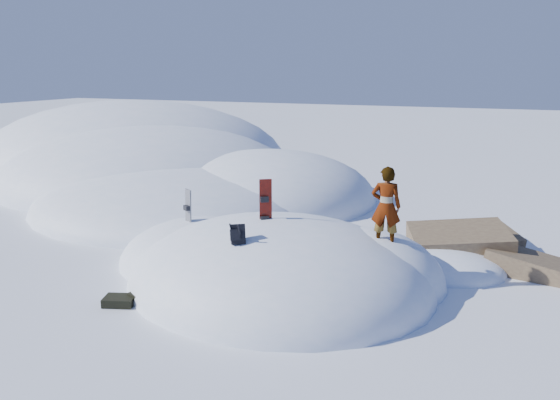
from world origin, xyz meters
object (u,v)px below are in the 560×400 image
at_px(backpack, 237,234).
at_px(snowboard_red, 265,211).
at_px(person, 386,206).
at_px(snowboard_dark, 188,219).

bearing_deg(backpack, snowboard_red, 56.33).
relative_size(snowboard_red, backpack, 3.13).
height_order(snowboard_red, backpack, snowboard_red).
xyz_separation_m(snowboard_red, person, (2.58, 0.50, 0.24)).
distance_m(snowboard_dark, person, 4.89).
height_order(backpack, person, person).
bearing_deg(person, backpack, 27.65).
height_order(snowboard_red, snowboard_dark, snowboard_red).
relative_size(snowboard_dark, backpack, 3.14).
distance_m(snowboard_dark, backpack, 2.86).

